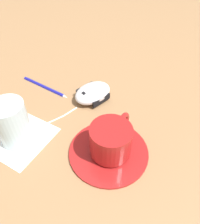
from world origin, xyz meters
The scene contains 8 objects.
ground_plane centered at (0.00, 0.00, 0.00)m, with size 3.00×3.00×0.00m, color olive.
saucer centered at (0.00, -0.09, 0.00)m, with size 0.15×0.15×0.01m, color maroon.
coffee_cup centered at (0.00, -0.09, 0.04)m, with size 0.11×0.08×0.06m.
computer_mouse centered at (0.13, 0.01, 0.02)m, with size 0.11×0.10×0.03m.
mouse_cable centered at (0.00, 0.10, 0.00)m, with size 0.14×0.17×0.00m.
napkin_under_glass centered at (-0.04, 0.10, 0.00)m, with size 0.12×0.12×0.00m, color white.
drinking_glass centered at (-0.04, 0.09, 0.05)m, with size 0.06×0.06×0.09m, color silver.
pen centered at (0.12, 0.14, 0.00)m, with size 0.03×0.15×0.01m.
Camera 1 is at (-0.23, -0.17, 0.35)m, focal length 35.00 mm.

